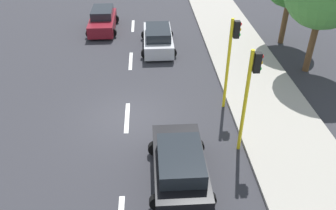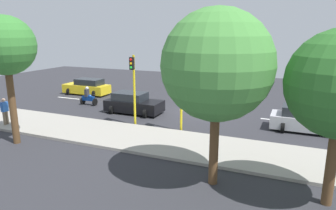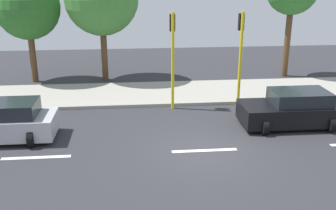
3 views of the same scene
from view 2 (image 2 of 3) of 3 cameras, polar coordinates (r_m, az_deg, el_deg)
name	(u,v)px [view 2 (image 2 of 3)]	position (r m, az deg, el deg)	size (l,w,h in m)	color
ground_plane	(195,112)	(23.19, 5.03, -1.34)	(40.00, 60.00, 0.10)	#2D2D33
sidewalk	(155,140)	(16.93, -2.40, -6.62)	(4.00, 60.00, 0.15)	#9E998E
lane_stripe_far_north	(68,98)	(29.08, -18.06, 1.23)	(0.20, 2.40, 0.01)	white
lane_stripe_north	(126,104)	(25.60, -7.83, 0.15)	(0.20, 2.40, 0.01)	white
lane_stripe_mid	(195,111)	(23.17, 5.04, -1.21)	(0.20, 2.40, 0.01)	white
lane_stripe_south	(279,120)	(22.16, 19.96, -2.71)	(0.20, 2.40, 0.01)	white
car_black	(133,103)	(22.73, -6.50, 0.29)	(2.30, 4.18, 1.52)	black
car_yellow_cab	(87,87)	(30.13, -14.83, 3.24)	(2.14, 4.44, 1.52)	yellow
car_silver	(309,120)	(20.26, 24.81, -2.58)	(2.24, 4.55, 1.52)	#B7B7BC
motorcycle	(88,97)	(25.83, -14.64, 1.40)	(0.60, 1.30, 1.53)	black
pedestrian_near_signal	(5,110)	(21.81, -28.13, -0.91)	(0.40, 0.24, 1.69)	#72604C
traffic_light_corner	(181,84)	(17.86, 2.43, 3.95)	(0.49, 0.24, 4.50)	yellow
traffic_light_midblock	(133,81)	(19.18, -6.48, 4.56)	(0.49, 0.24, 4.50)	yellow
street_tree_south	(5,47)	(17.74, -28.06, 9.60)	(3.03, 3.03, 6.74)	brown
street_tree_center	(217,65)	(11.40, 9.12, 7.29)	(4.19, 4.19, 6.82)	brown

